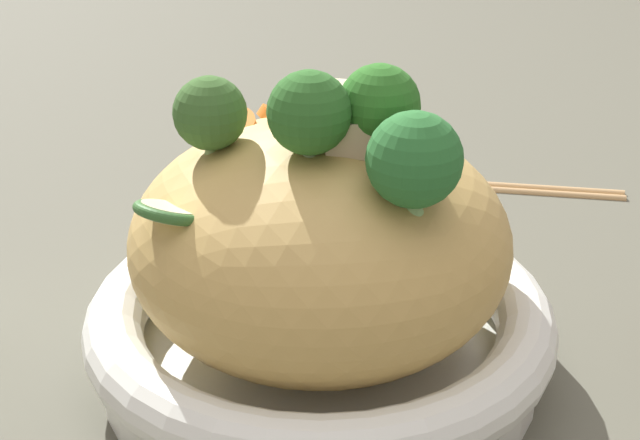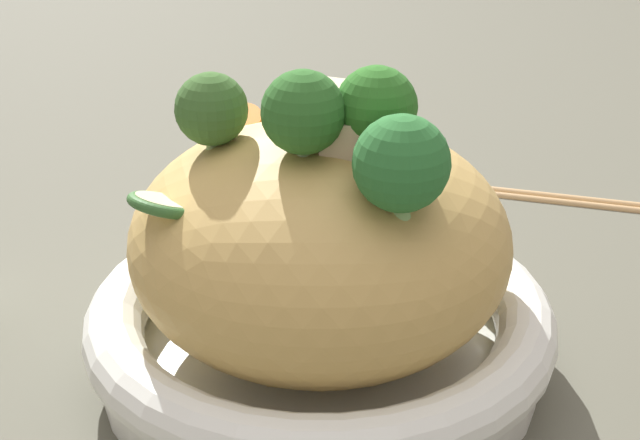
# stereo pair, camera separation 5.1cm
# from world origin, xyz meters

# --- Properties ---
(ground_plane) EXTENTS (3.00, 3.00, 0.00)m
(ground_plane) POSITION_xyz_m (0.00, 0.00, 0.00)
(ground_plane) COLOR #555546
(serving_bowl) EXTENTS (0.26, 0.26, 0.05)m
(serving_bowl) POSITION_xyz_m (0.00, 0.00, 0.03)
(serving_bowl) COLOR white
(serving_bowl) RESTS_ON ground_plane
(noodle_heap) EXTENTS (0.21, 0.21, 0.13)m
(noodle_heap) POSITION_xyz_m (-0.00, 0.00, 0.08)
(noodle_heap) COLOR tan
(noodle_heap) RESTS_ON serving_bowl
(broccoli_florets) EXTENTS (0.16, 0.09, 0.07)m
(broccoli_florets) POSITION_xyz_m (-0.01, 0.03, 0.16)
(broccoli_florets) COLOR #90B168
(broccoli_florets) RESTS_ON serving_bowl
(carrot_coins) EXTENTS (0.06, 0.08, 0.04)m
(carrot_coins) POSITION_xyz_m (0.04, -0.03, 0.14)
(carrot_coins) COLOR orange
(carrot_coins) RESTS_ON serving_bowl
(zucchini_slices) EXTENTS (0.11, 0.14, 0.05)m
(zucchini_slices) POSITION_xyz_m (0.03, 0.00, 0.14)
(zucchini_slices) COLOR #BFDF9F
(zucchini_slices) RESTS_ON serving_bowl
(chicken_chunks) EXTENTS (0.06, 0.09, 0.03)m
(chicken_chunks) POSITION_xyz_m (-0.00, -0.02, 0.15)
(chicken_chunks) COLOR beige
(chicken_chunks) RESTS_ON serving_bowl
(chopsticks_pair) EXTENTS (0.20, 0.02, 0.01)m
(chopsticks_pair) POSITION_xyz_m (-0.09, -0.28, 0.00)
(chopsticks_pair) COLOR tan
(chopsticks_pair) RESTS_ON ground_plane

